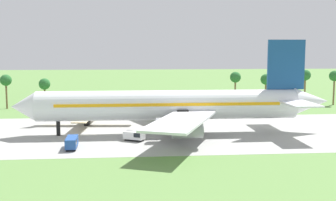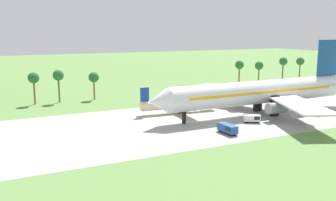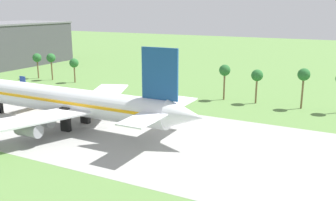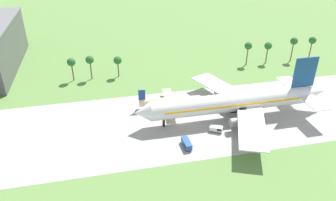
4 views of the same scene
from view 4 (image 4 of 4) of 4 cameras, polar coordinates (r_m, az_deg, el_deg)
ground_plane at (r=115.65m, az=2.22°, el=-3.60°), size 600.00×600.00×0.00m
taxiway_strip at (r=115.64m, az=2.22°, el=-3.59°), size 320.00×44.00×0.02m
jet_airliner at (r=116.69m, az=11.75°, el=-0.26°), size 70.69×54.81×20.88m
regional_aircraft at (r=122.50m, az=0.29°, el=-0.09°), size 23.33×21.06×8.01m
baggage_tug at (r=110.84m, az=8.46°, el=-4.89°), size 4.64×3.79×1.95m
catering_van at (r=102.84m, az=3.29°, el=-7.55°), size 2.18×5.66×2.19m
palm_tree_row at (r=153.81m, az=6.60°, el=8.61°), size 119.02×3.60×11.95m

